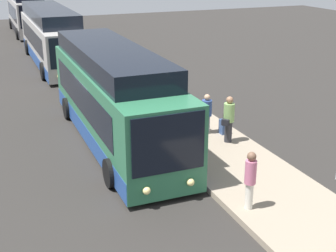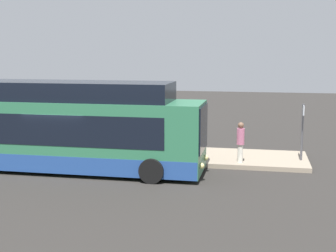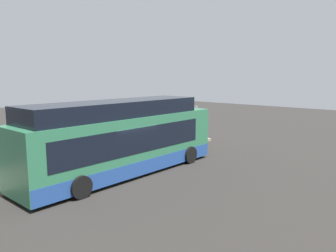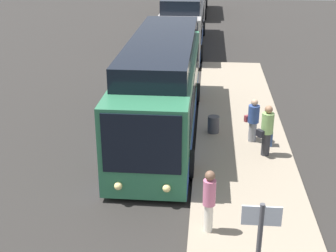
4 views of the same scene
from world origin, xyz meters
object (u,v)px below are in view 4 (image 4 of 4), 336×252
object	(u,v)px
bus_lead	(162,90)
passenger_waiting	(253,119)
passenger_with_bags	(267,129)
suitcase	(269,138)
sign_post	(259,244)
passenger_boarding	(209,198)
bus_second	(184,22)
trash_bin	(213,124)

from	to	relation	value
bus_lead	passenger_waiting	distance (m)	3.69
passenger_with_bags	suitcase	world-z (taller)	passenger_with_bags
bus_lead	suitcase	size ratio (longest dim) A/B	13.37
bus_lead	sign_post	bearing A→B (deg)	16.63
passenger_boarding	passenger_waiting	world-z (taller)	passenger_boarding
suitcase	passenger_boarding	bearing A→B (deg)	-21.35
passenger_boarding	passenger_with_bags	distance (m)	5.03
bus_second	passenger_with_bags	bearing A→B (deg)	12.35
passenger_waiting	suitcase	world-z (taller)	passenger_waiting
passenger_boarding	passenger_waiting	distance (m)	6.01
passenger_boarding	trash_bin	size ratio (longest dim) A/B	2.68
bus_second	suitcase	bearing A→B (deg)	13.67
trash_bin	suitcase	bearing A→B (deg)	63.10
passenger_boarding	suitcase	distance (m)	5.91
bus_second	sign_post	world-z (taller)	bus_second
passenger_waiting	sign_post	size ratio (longest dim) A/B	0.66
passenger_boarding	passenger_waiting	size ratio (longest dim) A/B	1.07
suitcase	trash_bin	distance (m)	2.24
passenger_waiting	bus_lead	bearing A→B (deg)	127.75
passenger_waiting	trash_bin	xyz separation A→B (m)	(-0.67, -1.42, -0.54)
bus_second	passenger_waiting	xyz separation A→B (m)	(16.23, 3.45, -0.60)
bus_second	passenger_boarding	size ratio (longest dim) A/B	7.23
passenger_waiting	passenger_with_bags	size ratio (longest dim) A/B	0.90
passenger_waiting	suitcase	size ratio (longest dim) A/B	1.95
bus_second	passenger_boarding	xyz separation A→B (m)	(22.04, 1.89, -0.49)
passenger_waiting	bus_second	bearing A→B (deg)	68.36
suitcase	sign_post	distance (m)	8.24
sign_post	trash_bin	xyz separation A→B (m)	(-9.07, -0.82, -1.24)
passenger_waiting	passenger_with_bags	world-z (taller)	passenger_with_bags
bus_second	passenger_with_bags	world-z (taller)	bus_second
passenger_waiting	sign_post	bearing A→B (deg)	-127.66
passenger_with_bags	suitcase	size ratio (longest dim) A/B	2.17
passenger_with_bags	trash_bin	xyz separation A→B (m)	(-1.83, -1.78, -0.65)
passenger_boarding	trash_bin	xyz separation A→B (m)	(-6.48, 0.14, -0.64)
suitcase	sign_post	size ratio (longest dim) A/B	0.34
bus_second	sign_post	distance (m)	24.80
passenger_boarding	sign_post	xyz separation A→B (m)	(2.59, 0.96, 0.60)
bus_second	sign_post	size ratio (longest dim) A/B	5.09
bus_lead	bus_second	distance (m)	15.07
bus_second	passenger_with_bags	distance (m)	17.81
bus_second	passenger_waiting	size ratio (longest dim) A/B	7.72
passenger_boarding	trash_bin	world-z (taller)	passenger_boarding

